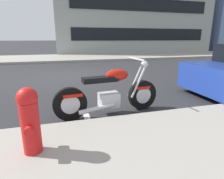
% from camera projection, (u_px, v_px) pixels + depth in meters
% --- Properties ---
extents(ground_plane, '(260.00, 260.00, 0.00)m').
position_uv_depth(ground_plane, '(71.00, 76.00, 7.61)').
color(ground_plane, '#28282B').
extents(sidewalk_far_curb, '(120.00, 5.00, 0.14)m').
position_uv_depth(sidewalk_far_curb, '(197.00, 54.00, 17.32)').
color(sidewalk_far_curb, gray).
rests_on(sidewalk_far_curb, ground).
extents(parking_stall_stripe, '(0.12, 2.20, 0.01)m').
position_uv_depth(parking_stall_stripe, '(85.00, 112.00, 3.94)').
color(parking_stall_stripe, silver).
rests_on(parking_stall_stripe, ground).
extents(parked_motorcycle, '(2.19, 0.63, 1.12)m').
position_uv_depth(parked_motorcycle, '(110.00, 94.00, 3.73)').
color(parked_motorcycle, black).
rests_on(parked_motorcycle, ground).
extents(fire_hydrant, '(0.24, 0.36, 0.82)m').
position_uv_depth(fire_hydrant, '(30.00, 119.00, 2.21)').
color(fire_hydrant, red).
rests_on(fire_hydrant, sidewalk_near_curb).
extents(townhouse_mid_block, '(15.92, 10.43, 8.41)m').
position_uv_depth(townhouse_mid_block, '(124.00, 14.00, 21.94)').
color(townhouse_mid_block, '#939993').
rests_on(townhouse_mid_block, ground).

